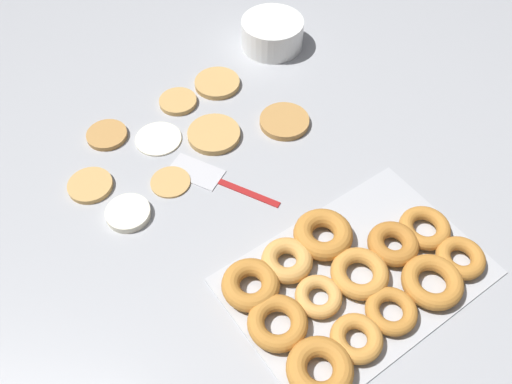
% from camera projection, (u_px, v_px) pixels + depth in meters
% --- Properties ---
extents(ground_plane, '(3.00, 3.00, 0.00)m').
position_uv_depth(ground_plane, '(203.00, 181.00, 1.11)').
color(ground_plane, '#9EA0A5').
extents(pancake_0, '(0.11, 0.11, 0.01)m').
position_uv_depth(pancake_0, '(284.00, 121.00, 1.21)').
color(pancake_0, '#B27F42').
rests_on(pancake_0, ground_plane).
extents(pancake_1, '(0.09, 0.09, 0.01)m').
position_uv_depth(pancake_1, '(90.00, 185.00, 1.10)').
color(pancake_1, tan).
rests_on(pancake_1, ground_plane).
extents(pancake_2, '(0.12, 0.12, 0.01)m').
position_uv_depth(pancake_2, '(214.00, 134.00, 1.18)').
color(pancake_2, tan).
rests_on(pancake_2, ground_plane).
extents(pancake_3, '(0.09, 0.09, 0.01)m').
position_uv_depth(pancake_3, '(107.00, 135.00, 1.18)').
color(pancake_3, '#B27F42').
rests_on(pancake_3, ground_plane).
extents(pancake_4, '(0.08, 0.08, 0.01)m').
position_uv_depth(pancake_4, '(170.00, 181.00, 1.10)').
color(pancake_4, tan).
rests_on(pancake_4, ground_plane).
extents(pancake_5, '(0.11, 0.11, 0.01)m').
position_uv_depth(pancake_5, '(217.00, 83.00, 1.28)').
color(pancake_5, tan).
rests_on(pancake_5, ground_plane).
extents(pancake_6, '(0.09, 0.09, 0.01)m').
position_uv_depth(pancake_6, '(178.00, 102.00, 1.25)').
color(pancake_6, tan).
rests_on(pancake_6, ground_plane).
extents(pancake_7, '(0.10, 0.10, 0.01)m').
position_uv_depth(pancake_7, '(158.00, 138.00, 1.18)').
color(pancake_7, silver).
rests_on(pancake_7, ground_plane).
extents(pancake_8, '(0.09, 0.09, 0.02)m').
position_uv_depth(pancake_8, '(128.00, 213.00, 1.05)').
color(pancake_8, silver).
rests_on(pancake_8, ground_plane).
extents(donut_tray, '(0.45, 0.31, 0.04)m').
position_uv_depth(donut_tray, '(351.00, 281.00, 0.95)').
color(donut_tray, '#ADAFB5').
rests_on(donut_tray, ground_plane).
extents(batter_bowl, '(0.16, 0.16, 0.07)m').
position_uv_depth(batter_bowl, '(272.00, 33.00, 1.36)').
color(batter_bowl, white).
rests_on(batter_bowl, ground_plane).
extents(spatula, '(0.15, 0.24, 0.01)m').
position_uv_depth(spatula, '(207.00, 176.00, 1.11)').
color(spatula, maroon).
rests_on(spatula, ground_plane).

